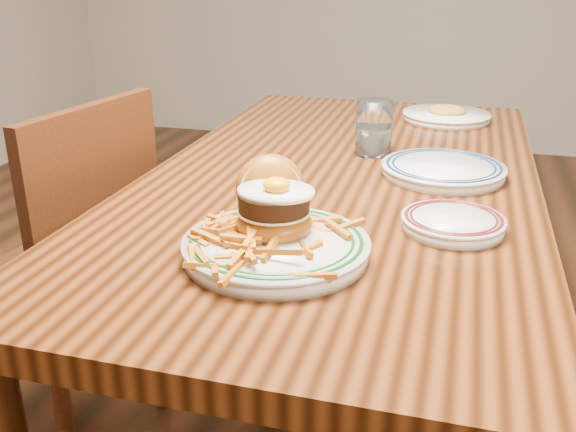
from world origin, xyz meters
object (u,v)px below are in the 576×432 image
(table, at_px, (341,208))
(side_plate, at_px, (453,222))
(main_plate, at_px, (275,230))
(chair_left, at_px, (67,273))

(table, relative_size, side_plate, 8.49)
(main_plate, bearing_deg, side_plate, 10.14)
(chair_left, distance_m, main_plate, 0.74)
(table, distance_m, chair_left, 0.68)
(table, height_order, side_plate, side_plate)
(table, xyz_separation_m, side_plate, (0.25, -0.28, 0.10))
(main_plate, relative_size, side_plate, 1.72)
(chair_left, xyz_separation_m, main_plate, (0.62, -0.28, 0.30))
(chair_left, relative_size, side_plate, 4.83)
(side_plate, bearing_deg, main_plate, -136.80)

